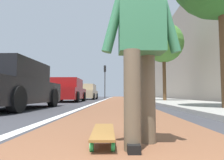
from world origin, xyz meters
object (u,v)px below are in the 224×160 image
(skater_person, at_px, (141,40))
(street_tree_mid, at_px, (164,43))
(traffic_light, at_px, (105,76))
(skateboard, at_px, (103,132))
(parked_car_mid, at_px, (68,91))
(parked_car_far, at_px, (87,92))
(parked_car_near, at_px, (12,86))

(skater_person, distance_m, street_tree_mid, 11.55)
(traffic_light, bearing_deg, skateboard, -176.39)
(skater_person, xyz_separation_m, parked_car_mid, (11.20, 3.43, -0.22))
(skater_person, relative_size, traffic_light, 0.39)
(parked_car_far, bearing_deg, traffic_light, -13.57)
(street_tree_mid, bearing_deg, parked_car_mid, 86.97)
(parked_car_near, bearing_deg, street_tree_mid, -43.80)
(parked_car_near, height_order, street_tree_mid, street_tree_mid)
(skateboard, distance_m, parked_car_far, 17.81)
(parked_car_mid, relative_size, traffic_light, 1.06)
(skateboard, distance_m, street_tree_mid, 11.74)
(parked_car_far, relative_size, street_tree_mid, 0.91)
(parked_car_far, xyz_separation_m, traffic_light, (5.82, -1.40, 2.19))
(parked_car_far, distance_m, street_tree_mid, 9.56)
(parked_car_far, bearing_deg, parked_car_mid, 178.18)
(parked_car_near, height_order, traffic_light, traffic_light)
(skateboard, relative_size, parked_car_far, 0.19)
(skateboard, bearing_deg, parked_car_far, 9.31)
(traffic_light, bearing_deg, skater_person, -175.57)
(parked_car_far, bearing_deg, skater_person, -169.68)
(traffic_light, bearing_deg, street_tree_mid, -160.23)
(skater_person, bearing_deg, skateboard, 66.63)
(skateboard, height_order, skater_person, skater_person)
(parked_car_near, relative_size, parked_car_mid, 0.96)
(skateboard, bearing_deg, parked_car_near, 36.61)
(parked_car_mid, distance_m, traffic_light, 12.62)
(street_tree_mid, bearing_deg, parked_car_near, 136.20)
(parked_car_far, bearing_deg, skateboard, -170.69)
(skater_person, height_order, parked_car_near, skater_person)
(skater_person, distance_m, traffic_light, 23.68)
(parked_car_mid, xyz_separation_m, street_tree_mid, (-0.33, -6.16, 3.02))
(skater_person, bearing_deg, parked_car_mid, 17.04)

